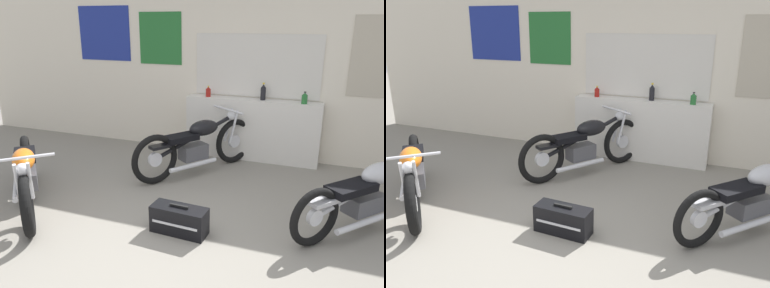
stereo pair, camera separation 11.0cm
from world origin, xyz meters
TOP-DOWN VIEW (x-y plane):
  - ground_plane at (0.00, 0.00)m, footprint 24.00×24.00m
  - wall_back at (0.01, 3.20)m, footprint 10.00×0.07m
  - sill_counter at (0.28, 3.02)m, footprint 2.06×0.28m
  - bottle_leftmost at (-0.42, 3.00)m, footprint 0.08×0.08m
  - bottle_left_center at (0.43, 3.04)m, footprint 0.08×0.08m
  - bottle_center at (1.03, 2.98)m, footprint 0.08×0.08m
  - motorcycle_orange at (-1.84, 0.55)m, footprint 1.50×1.57m
  - motorcycle_silver at (1.88, 1.41)m, footprint 1.48×1.65m
  - motorcycle_black at (-0.31, 2.19)m, footprint 1.24×1.75m
  - hard_case_black at (0.07, 0.59)m, footprint 0.59×0.26m

SIDE VIEW (x-z plane):
  - ground_plane at x=0.00m, z-range 0.00..0.00m
  - hard_case_black at x=0.07m, z-range -0.01..0.30m
  - motorcycle_silver at x=1.88m, z-range 0.01..0.77m
  - motorcycle_orange at x=-1.84m, z-range -0.01..0.79m
  - motorcycle_black at x=-0.31m, z-range -0.01..0.85m
  - sill_counter at x=0.28m, z-range 0.00..0.95m
  - bottle_leftmost at x=-0.42m, z-range 0.94..1.11m
  - bottle_center at x=1.03m, z-range 0.94..1.11m
  - bottle_left_center at x=0.43m, z-range 0.93..1.19m
  - wall_back at x=0.01m, z-range 0.01..2.81m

